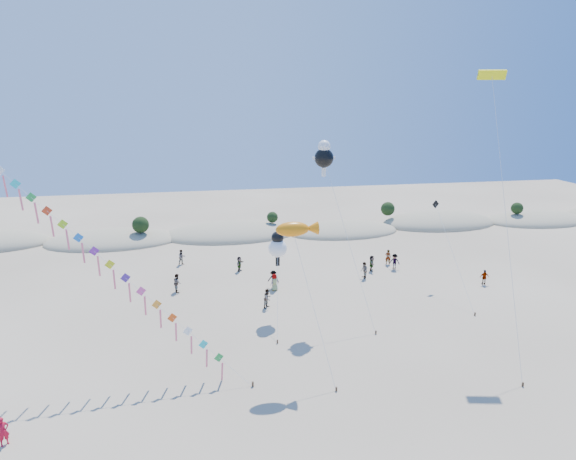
% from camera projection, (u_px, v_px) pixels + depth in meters
% --- Properties ---
extents(dune_ridge, '(145.30, 11.49, 5.57)m').
position_uv_depth(dune_ridge, '(238.00, 234.00, 68.32)').
color(dune_ridge, gray).
rests_on(dune_ridge, ground).
extents(kite_train, '(22.49, 9.03, 19.97)m').
position_uv_depth(kite_train, '(64.00, 227.00, 31.96)').
color(kite_train, '#3F2D1E').
rests_on(kite_train, ground).
extents(fish_kite, '(3.34, 5.06, 10.51)m').
position_uv_depth(fish_kite, '(297.00, 229.00, 33.04)').
color(fish_kite, '#3F2D1E').
rests_on(fish_kite, ground).
extents(cartoon_kite_low, '(1.80, 6.48, 7.59)m').
position_uv_depth(cartoon_kite_low, '(278.00, 246.00, 41.77)').
color(cartoon_kite_low, '#3F2D1E').
rests_on(cartoon_kite_low, ground).
extents(cartoon_kite_high, '(4.07, 7.25, 15.25)m').
position_uv_depth(cartoon_kite_high, '(324.00, 156.00, 41.28)').
color(cartoon_kite_high, '#3F2D1E').
rests_on(cartoon_kite_high, ground).
extents(parafoil_kite, '(3.02, 10.91, 20.81)m').
position_uv_depth(parafoil_kite, '(493.00, 81.00, 36.96)').
color(parafoil_kite, '#3F2D1E').
rests_on(parafoil_kite, ground).
extents(dark_kite, '(0.87, 9.55, 8.59)m').
position_uv_depth(dark_kite, '(446.00, 234.00, 47.54)').
color(dark_kite, '#3F2D1E').
rests_on(dark_kite, ground).
extents(flyer_foreground, '(0.75, 0.69, 1.71)m').
position_uv_depth(flyer_foreground, '(3.00, 431.00, 26.60)').
color(flyer_foreground, '#B70E27').
rests_on(flyer_foreground, ground).
extents(beachgoers, '(32.17, 14.58, 1.87)m').
position_uv_depth(beachgoers, '(302.00, 271.00, 51.21)').
color(beachgoers, slate).
rests_on(beachgoers, ground).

